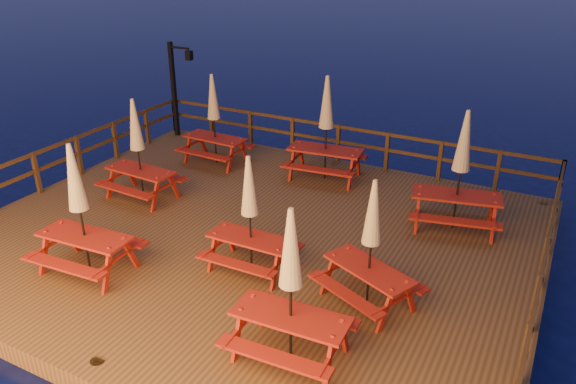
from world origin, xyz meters
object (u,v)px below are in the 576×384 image
at_px(picnic_table_1, 371,242).
at_px(picnic_table_2, 138,148).
at_px(lamp_post, 177,81).
at_px(picnic_table_0, 80,208).

bearing_deg(picnic_table_1, picnic_table_2, -169.48).
height_order(lamp_post, picnic_table_1, lamp_post).
relative_size(picnic_table_0, picnic_table_1, 1.10).
bearing_deg(picnic_table_2, picnic_table_1, -10.28).
relative_size(lamp_post, picnic_table_0, 1.14).
relative_size(picnic_table_1, picnic_table_2, 0.95).
height_order(lamp_post, picnic_table_2, lamp_post).
xyz_separation_m(lamp_post, picnic_table_0, (3.37, -7.31, -0.42)).
bearing_deg(lamp_post, picnic_table_2, -64.03).
distance_m(lamp_post, picnic_table_1, 10.34).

